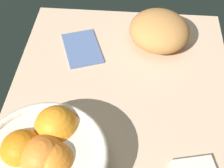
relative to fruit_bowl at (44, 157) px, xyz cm
name	(u,v)px	position (x,y,z in cm)	size (l,w,h in cm)	color
ground_plane	(120,104)	(18.70, -12.68, -7.13)	(66.71, 52.62, 3.00)	#D5B192
fruit_bowl	(44,157)	(0.00, 0.00, 0.00)	(23.32, 23.32, 10.69)	beige
bread_loaf	(159,31)	(38.72, -21.26, -1.21)	(15.68, 15.11, 8.83)	#C48143
napkin_spare	(82,48)	(35.00, -1.45, -5.20)	(13.41, 8.77, 0.85)	#516799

